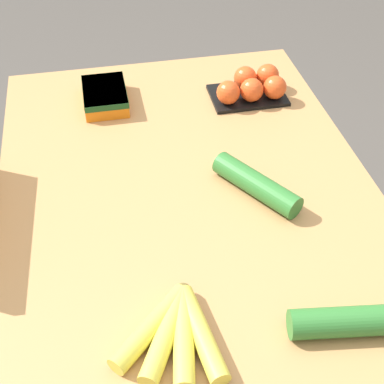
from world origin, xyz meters
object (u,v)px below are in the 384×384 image
tomato_pack (253,86)px  cucumber_far (353,321)px  banana_bunch (176,331)px  carrot_bag (105,95)px  cucumber_near (257,185)px

tomato_pack → cucumber_far: size_ratio=0.91×
tomato_pack → cucumber_far: 0.77m
banana_bunch → tomato_pack: 0.80m
carrot_bag → cucumber_far: (-0.82, -0.37, -0.00)m
cucumber_near → tomato_pack: bearing=-14.8°
cucumber_far → cucumber_near: bearing=9.3°
cucumber_far → tomato_pack: bearing=-3.1°
tomato_pack → cucumber_far: bearing=176.9°
tomato_pack → carrot_bag: tomato_pack is taller
tomato_pack → cucumber_near: tomato_pack is taller
banana_bunch → cucumber_far: bearing=-98.8°
banana_bunch → tomato_pack: tomato_pack is taller
banana_bunch → carrot_bag: (0.77, 0.06, 0.01)m
carrot_bag → banana_bunch: bearing=-175.5°
banana_bunch → cucumber_far: 0.31m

